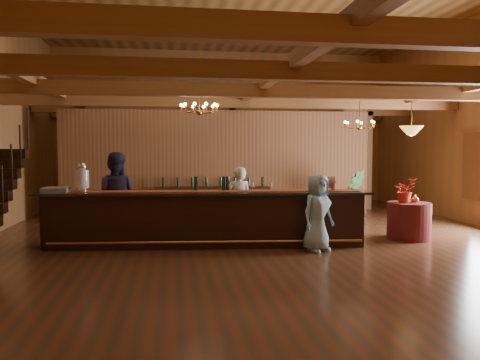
{
  "coord_description": "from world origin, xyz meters",
  "views": [
    {
      "loc": [
        -1.84,
        -10.09,
        2.03
      ],
      "look_at": [
        -0.29,
        0.7,
        1.27
      ],
      "focal_mm": 35.0,
      "sensor_mm": 36.0,
      "label": 1
    }
  ],
  "objects": [
    {
      "name": "floor",
      "position": [
        0.0,
        0.0,
        0.0
      ],
      "size": [
        14.0,
        14.0,
        0.0
      ],
      "primitive_type": "plane",
      "color": "#552B18",
      "rests_on": "ground"
    },
    {
      "name": "wall_back",
      "position": [
        0.0,
        7.0,
        2.75
      ],
      "size": [
        12.0,
        0.1,
        5.5
      ],
      "primitive_type": "cube",
      "color": "#B07035",
      "rests_on": "floor"
    },
    {
      "name": "wall_front",
      "position": [
        0.0,
        -7.0,
        2.75
      ],
      "size": [
        12.0,
        0.1,
        5.5
      ],
      "primitive_type": "cube",
      "color": "#B07035",
      "rests_on": "floor"
    },
    {
      "name": "beam_grid",
      "position": [
        0.0,
        0.51,
        3.24
      ],
      "size": [
        11.9,
        13.9,
        0.39
      ],
      "color": "brown",
      "rests_on": "wall_left"
    },
    {
      "name": "support_posts",
      "position": [
        0.0,
        -0.5,
        1.6
      ],
      "size": [
        9.2,
        10.2,
        3.2
      ],
      "color": "brown",
      "rests_on": "floor"
    },
    {
      "name": "partition_wall",
      "position": [
        -0.5,
        3.5,
        1.55
      ],
      "size": [
        9.0,
        0.18,
        3.1
      ],
      "primitive_type": "cube",
      "color": "brown",
      "rests_on": "floor"
    },
    {
      "name": "window_right_back",
      "position": [
        5.95,
        1.0,
        1.55
      ],
      "size": [
        0.12,
        1.05,
        1.75
      ],
      "primitive_type": "cube",
      "color": "white",
      "rests_on": "wall_right"
    },
    {
      "name": "backroom_boxes",
      "position": [
        -0.29,
        5.5,
        0.53
      ],
      "size": [
        4.1,
        0.6,
        1.1
      ],
      "color": "black",
      "rests_on": "floor"
    },
    {
      "name": "tasting_bar",
      "position": [
        -1.19,
        -0.53,
        0.57
      ],
      "size": [
        6.82,
        1.47,
        1.14
      ],
      "rotation": [
        0.0,
        0.0,
        -0.09
      ],
      "color": "black",
      "rests_on": "floor"
    },
    {
      "name": "beverage_dispenser",
      "position": [
        -3.68,
        -0.24,
        1.42
      ],
      "size": [
        0.26,
        0.26,
        0.6
      ],
      "color": "silver",
      "rests_on": "tasting_bar"
    },
    {
      "name": "glass_rack_tray",
      "position": [
        -4.18,
        -0.31,
        1.18
      ],
      "size": [
        0.5,
        0.5,
        0.1
      ],
      "primitive_type": "cube",
      "color": "gray",
      "rests_on": "tasting_bar"
    },
    {
      "name": "raffle_drum",
      "position": [
        1.3,
        -0.81,
        1.3
      ],
      "size": [
        0.34,
        0.24,
        0.3
      ],
      "color": "brown",
      "rests_on": "tasting_bar"
    },
    {
      "name": "bar_bottle_0",
      "position": [
        -1.37,
        -0.38,
        1.28
      ],
      "size": [
        0.07,
        0.07,
        0.3
      ],
      "primitive_type": "cylinder",
      "color": "black",
      "rests_on": "tasting_bar"
    },
    {
      "name": "bar_bottle_1",
      "position": [
        -0.8,
        -0.43,
        1.28
      ],
      "size": [
        0.07,
        0.07,
        0.3
      ],
      "primitive_type": "cylinder",
      "color": "black",
      "rests_on": "tasting_bar"
    },
    {
      "name": "bar_bottle_2",
      "position": [
        -0.71,
        -0.44,
        1.28
      ],
      "size": [
        0.07,
        0.07,
        0.3
      ],
      "primitive_type": "cylinder",
      "color": "black",
      "rests_on": "tasting_bar"
    },
    {
      "name": "backbar_shelf",
      "position": [
        -0.71,
        3.11,
        0.45
      ],
      "size": [
        3.24,
        0.61,
        0.91
      ],
      "primitive_type": "cube",
      "rotation": [
        0.0,
        0.0,
        -0.03
      ],
      "color": "black",
      "rests_on": "floor"
    },
    {
      "name": "round_table",
      "position": [
        3.33,
        -0.46,
        0.41
      ],
      "size": [
        0.94,
        0.94,
        0.81
      ],
      "primitive_type": "cylinder",
      "color": "#4F121D",
      "rests_on": "floor"
    },
    {
      "name": "chandelier_left",
      "position": [
        -1.28,
        -0.03,
        2.87
      ],
      "size": [
        0.8,
        0.8,
        0.48
      ],
      "color": "#B47730",
      "rests_on": "beam_grid"
    },
    {
      "name": "chandelier_right",
      "position": [
        2.88,
        1.35,
        2.62
      ],
      "size": [
        0.8,
        0.8,
        0.73
      ],
      "color": "#B47730",
      "rests_on": "beam_grid"
    },
    {
      "name": "pendant_lamp",
      "position": [
        3.33,
        -0.46,
        2.4
      ],
      "size": [
        0.52,
        0.52,
        0.9
      ],
      "color": "#B47730",
      "rests_on": "beam_grid"
    },
    {
      "name": "bartender",
      "position": [
        -0.4,
        0.15,
        0.8
      ],
      "size": [
        0.61,
        0.41,
        1.61
      ],
      "primitive_type": "imported",
      "rotation": [
        0.0,
        0.0,
        3.19
      ],
      "color": "white",
      "rests_on": "floor"
    },
    {
      "name": "staff_second",
      "position": [
        -3.08,
        0.18,
        0.97
      ],
      "size": [
        1.03,
        0.86,
        1.93
      ],
      "primitive_type": "imported",
      "rotation": [
        0.0,
        0.0,
        3.0
      ],
      "color": "#242134",
      "rests_on": "floor"
    },
    {
      "name": "guest",
      "position": [
        0.95,
        -1.33,
        0.76
      ],
      "size": [
        0.88,
        0.79,
        1.52
      ],
      "primitive_type": "imported",
      "rotation": [
        0.0,
        0.0,
        0.52
      ],
      "color": "#87B2C0",
      "rests_on": "floor"
    },
    {
      "name": "floor_plant",
      "position": [
        3.04,
        2.23,
        0.7
      ],
      "size": [
        0.79,
        0.65,
        1.41
      ],
      "primitive_type": "imported",
      "rotation": [
        0.0,
        0.0,
        0.03
      ],
      "color": "#2A6024",
      "rests_on": "floor"
    },
    {
      "name": "table_flowers",
      "position": [
        3.22,
        -0.43,
        1.09
      ],
      "size": [
        0.58,
        0.53,
        0.55
      ],
      "primitive_type": "imported",
      "rotation": [
        0.0,
        0.0,
        0.24
      ],
      "color": "red",
      "rests_on": "round_table"
    },
    {
      "name": "table_vase",
      "position": [
        3.47,
        -0.42,
        0.95
      ],
      "size": [
        0.18,
        0.18,
        0.28
      ],
      "primitive_type": "imported",
      "rotation": [
        0.0,
        0.0,
        -0.29
      ],
      "color": "#B47730",
      "rests_on": "round_table"
    }
  ]
}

